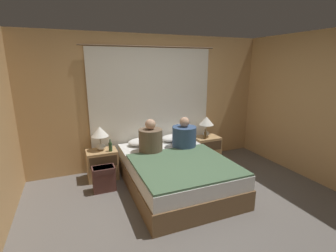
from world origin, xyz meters
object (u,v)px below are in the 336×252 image
(bed, at_px, (175,173))
(pillow_left, at_px, (141,142))
(person_right_in_bed, at_px, (184,136))
(person_left_in_bed, at_px, (151,139))
(lamp_left, at_px, (100,134))
(beer_bottle_on_left_stand, at_px, (110,147))
(nightstand_left, at_px, (102,164))
(pillow_right, at_px, (174,138))
(beer_bottle_on_right_stand, at_px, (205,135))
(nightstand_right, at_px, (206,149))
(backpack_on_floor, at_px, (104,177))
(lamp_right, at_px, (206,123))

(bed, relative_size, pillow_left, 4.20)
(pillow_left, distance_m, person_right_in_bed, 0.81)
(pillow_left, xyz_separation_m, person_left_in_bed, (0.05, -0.41, 0.16))
(lamp_left, relative_size, beer_bottle_on_left_stand, 1.98)
(nightstand_left, height_order, pillow_right, pillow_right)
(beer_bottle_on_right_stand, bearing_deg, nightstand_left, 177.53)
(person_left_in_bed, height_order, person_right_in_bed, person_left_in_bed)
(lamp_left, bearing_deg, bed, -37.86)
(lamp_left, bearing_deg, nightstand_right, -1.18)
(bed, height_order, person_left_in_bed, person_left_in_bed)
(nightstand_right, relative_size, lamp_left, 1.24)
(person_right_in_bed, bearing_deg, bed, -131.06)
(bed, xyz_separation_m, lamp_left, (-1.05, 0.82, 0.56))
(beer_bottle_on_left_stand, height_order, beer_bottle_on_right_stand, beer_bottle_on_left_stand)
(pillow_left, height_order, backpack_on_floor, pillow_left)
(nightstand_left, distance_m, backpack_on_floor, 0.45)
(beer_bottle_on_right_stand, bearing_deg, lamp_left, 176.30)
(lamp_left, distance_m, pillow_left, 0.76)
(lamp_right, distance_m, beer_bottle_on_left_stand, 1.98)
(lamp_left, xyz_separation_m, beer_bottle_on_left_stand, (0.14, -0.13, -0.21))
(bed, distance_m, nightstand_right, 1.31)
(lamp_left, bearing_deg, pillow_left, -0.42)
(bed, bearing_deg, person_right_in_bed, 48.94)
(pillow_left, height_order, beer_bottle_on_left_stand, beer_bottle_on_left_stand)
(nightstand_right, distance_m, beer_bottle_on_left_stand, 1.99)
(lamp_left, bearing_deg, backpack_on_floor, -94.67)
(bed, relative_size, person_left_in_bed, 3.60)
(lamp_left, height_order, beer_bottle_on_left_stand, lamp_left)
(person_right_in_bed, distance_m, backpack_on_floor, 1.53)
(nightstand_left, bearing_deg, lamp_right, 1.18)
(nightstand_left, bearing_deg, pillow_left, 3.00)
(beer_bottle_on_left_stand, bearing_deg, beer_bottle_on_right_stand, 0.00)
(bed, distance_m, lamp_left, 1.44)
(nightstand_right, xyz_separation_m, pillow_left, (-1.38, 0.04, 0.31))
(lamp_right, relative_size, person_left_in_bed, 0.73)
(nightstand_right, relative_size, pillow_left, 1.05)
(lamp_right, xyz_separation_m, person_left_in_bed, (-1.33, -0.41, -0.07))
(lamp_right, relative_size, person_right_in_bed, 0.75)
(bed, relative_size, pillow_right, 4.20)
(nightstand_left, relative_size, beer_bottle_on_left_stand, 2.45)
(person_left_in_bed, xyz_separation_m, beer_bottle_on_right_stand, (1.23, 0.29, -0.14))
(backpack_on_floor, bearing_deg, bed, -16.49)
(beer_bottle_on_right_stand, bearing_deg, backpack_on_floor, -169.89)
(person_right_in_bed, height_order, backpack_on_floor, person_right_in_bed)
(person_right_in_bed, xyz_separation_m, beer_bottle_on_right_stand, (0.60, 0.29, -0.13))
(person_left_in_bed, bearing_deg, backpack_on_floor, -174.42)
(pillow_left, xyz_separation_m, backpack_on_floor, (-0.77, -0.49, -0.35))
(nightstand_left, bearing_deg, bed, -36.36)
(nightstand_right, distance_m, beer_bottle_on_right_stand, 0.36)
(bed, distance_m, beer_bottle_on_left_stand, 1.19)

